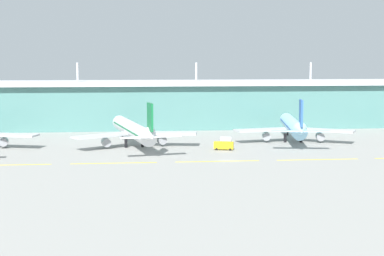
# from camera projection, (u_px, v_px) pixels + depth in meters

# --- Properties ---
(ground_plane) EXTENTS (600.00, 600.00, 0.00)m
(ground_plane) POSITION_uv_depth(u_px,v_px,m) (226.00, 161.00, 201.73)
(ground_plane) COLOR gray
(terminal_building) EXTENTS (288.00, 34.00, 31.69)m
(terminal_building) POSITION_uv_depth(u_px,v_px,m) (195.00, 104.00, 296.44)
(terminal_building) COLOR slate
(terminal_building) RESTS_ON ground
(airliner_near_middle) EXTENTS (47.83, 65.40, 18.90)m
(airliner_near_middle) POSITION_uv_depth(u_px,v_px,m) (133.00, 130.00, 232.22)
(airliner_near_middle) COLOR silver
(airliner_near_middle) RESTS_ON ground
(airliner_far_middle) EXTENTS (48.22, 59.27, 18.90)m
(airliner_far_middle) POSITION_uv_depth(u_px,v_px,m) (293.00, 126.00, 245.67)
(airliner_far_middle) COLOR #9ED1EA
(airliner_far_middle) RESTS_ON ground
(taxiway_stripe_west) EXTENTS (28.00, 0.70, 0.04)m
(taxiway_stripe_west) POSITION_uv_depth(u_px,v_px,m) (7.00, 165.00, 193.53)
(taxiway_stripe_west) COLOR yellow
(taxiway_stripe_west) RESTS_ON ground
(taxiway_stripe_mid_west) EXTENTS (28.00, 0.70, 0.04)m
(taxiway_stripe_mid_west) POSITION_uv_depth(u_px,v_px,m) (114.00, 163.00, 196.95)
(taxiway_stripe_mid_west) COLOR yellow
(taxiway_stripe_mid_west) RESTS_ON ground
(taxiway_stripe_centre) EXTENTS (28.00, 0.70, 0.04)m
(taxiway_stripe_centre) POSITION_uv_depth(u_px,v_px,m) (217.00, 161.00, 200.36)
(taxiway_stripe_centre) COLOR yellow
(taxiway_stripe_centre) RESTS_ON ground
(taxiway_stripe_mid_east) EXTENTS (28.00, 0.70, 0.04)m
(taxiway_stripe_mid_east) POSITION_uv_depth(u_px,v_px,m) (318.00, 160.00, 203.78)
(taxiway_stripe_mid_east) COLOR yellow
(taxiway_stripe_mid_east) RESTS_ON ground
(fuel_truck) EXTENTS (7.63, 4.38, 4.95)m
(fuel_truck) POSITION_uv_depth(u_px,v_px,m) (224.00, 144.00, 224.64)
(fuel_truck) COLOR gold
(fuel_truck) RESTS_ON ground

